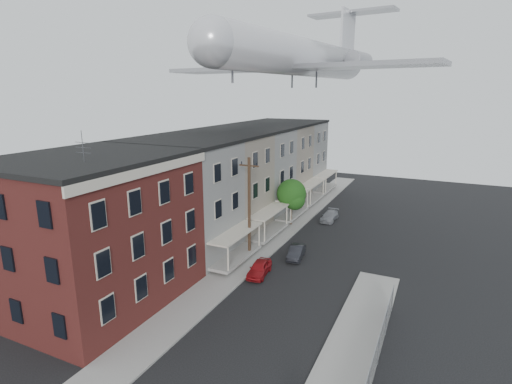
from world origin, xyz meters
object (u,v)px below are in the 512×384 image
Objects in this scene: utility_pole at (249,207)px; street_tree at (292,195)px; car_far at (330,216)px; car_mid at (296,252)px; car_near at (259,268)px; airplane at (303,57)px.

utility_pole is 10.00m from street_tree.
car_far is at bearing 46.97° from street_tree.
street_tree is 1.59× the size of car_mid.
car_near is 16.33m from car_far.
utility_pole is 2.47× the size of car_far.
street_tree is (0.33, 9.92, -1.22)m from utility_pole.
car_far is (3.64, 13.47, -4.15)m from utility_pole.
airplane is at bearing 84.07° from car_near.
car_near is 0.93× the size of car_far.
car_far is 18.23m from airplane.
car_far is at bearing 78.56° from car_near.
car_mid is at bearing -88.98° from car_far.
utility_pole reaches higher than car_far.
street_tree is 5.66m from car_far.
car_mid is at bearing 24.05° from utility_pole.
utility_pole is 0.31× the size of airplane.
car_mid is 11.77m from car_far.
utility_pole reaches higher than street_tree.
airplane is (-0.12, 9.65, 16.88)m from car_near.
car_near is (1.94, -12.73, -2.87)m from street_tree.
airplane is at bearing 72.60° from utility_pole.
utility_pole is 1.73× the size of street_tree.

